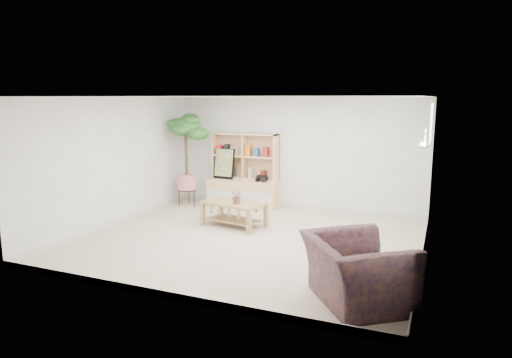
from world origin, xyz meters
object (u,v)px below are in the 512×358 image
at_px(floor_tree, 186,160).
at_px(coffee_table, 234,214).
at_px(armchair, 357,267).
at_px(storage_unit, 243,170).

bearing_deg(floor_tree, coffee_table, -33.68).
distance_m(coffee_table, floor_tree, 2.18).
bearing_deg(armchair, floor_tree, 14.96).
height_order(storage_unit, coffee_table, storage_unit).
relative_size(floor_tree, armchair, 1.72).
height_order(coffee_table, armchair, armchair).
height_order(storage_unit, armchair, storage_unit).
height_order(coffee_table, floor_tree, floor_tree).
distance_m(storage_unit, armchair, 5.11).
xyz_separation_m(coffee_table, floor_tree, (-1.69, 1.12, 0.79)).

